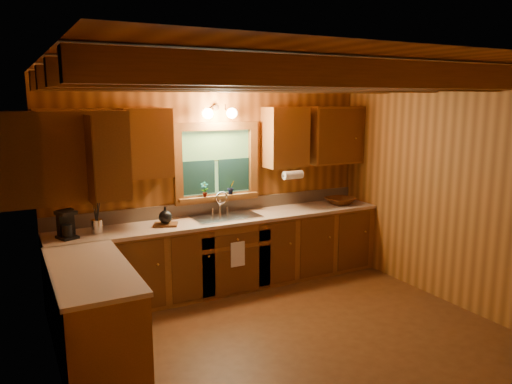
{
  "coord_description": "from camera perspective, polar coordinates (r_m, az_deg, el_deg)",
  "views": [
    {
      "loc": [
        -2.38,
        -3.74,
        2.32
      ],
      "look_at": [
        0.0,
        0.8,
        1.35
      ],
      "focal_mm": 34.25,
      "sensor_mm": 36.0,
      "label": 1
    }
  ],
  "objects": [
    {
      "name": "room",
      "position": [
        4.56,
        4.68,
        -2.28
      ],
      "size": [
        4.2,
        4.2,
        4.2
      ],
      "color": "#512E13",
      "rests_on": "ground"
    },
    {
      "name": "ceiling_beams",
      "position": [
        4.44,
        4.92,
        12.85
      ],
      "size": [
        4.2,
        2.54,
        0.18
      ],
      "color": "brown",
      "rests_on": "room"
    },
    {
      "name": "base_cabinets",
      "position": [
        5.7,
        -6.75,
        -8.75
      ],
      "size": [
        4.2,
        2.22,
        0.86
      ],
      "color": "brown",
      "rests_on": "ground"
    },
    {
      "name": "countertop",
      "position": [
        5.57,
        -6.75,
        -4.35
      ],
      "size": [
        4.2,
        2.24,
        0.04
      ],
      "color": "tan",
      "rests_on": "base_cabinets"
    },
    {
      "name": "backsplash",
      "position": [
        6.26,
        -4.62,
        -1.69
      ],
      "size": [
        4.2,
        0.02,
        0.16
      ],
      "primitive_type": "cube",
      "color": "tan",
      "rests_on": "room"
    },
    {
      "name": "dishwasher_panel",
      "position": [
        4.9,
        -15.09,
        -12.39
      ],
      "size": [
        0.02,
        0.6,
        0.8
      ],
      "primitive_type": "cube",
      "color": "white",
      "rests_on": "base_cabinets"
    },
    {
      "name": "upper_cabinets",
      "position": [
        5.5,
        -8.29,
        5.59
      ],
      "size": [
        4.19,
        1.77,
        0.78
      ],
      "color": "brown",
      "rests_on": "room"
    },
    {
      "name": "window",
      "position": [
        6.15,
        -4.63,
        3.28
      ],
      "size": [
        1.12,
        0.08,
        1.0
      ],
      "color": "brown",
      "rests_on": "room"
    },
    {
      "name": "window_sill",
      "position": [
        6.17,
        -4.4,
        -0.53
      ],
      "size": [
        1.06,
        0.14,
        0.04
      ],
      "primitive_type": "cube",
      "color": "brown",
      "rests_on": "room"
    },
    {
      "name": "wall_sconce",
      "position": [
        5.99,
        -4.26,
        9.19
      ],
      "size": [
        0.45,
        0.21,
        0.17
      ],
      "color": "black",
      "rests_on": "room"
    },
    {
      "name": "paper_towel_roll",
      "position": [
        6.3,
        4.33,
        2.0
      ],
      "size": [
        0.27,
        0.11,
        0.11
      ],
      "primitive_type": "cylinder",
      "rotation": [
        0.0,
        1.57,
        0.0
      ],
      "color": "white",
      "rests_on": "upper_cabinets"
    },
    {
      "name": "dish_towel",
      "position": [
        5.83,
        -2.14,
        -7.27
      ],
      "size": [
        0.18,
        0.01,
        0.3
      ],
      "primitive_type": "cube",
      "color": "white",
      "rests_on": "base_cabinets"
    },
    {
      "name": "sink",
      "position": [
        6.04,
        -3.55,
        -3.35
      ],
      "size": [
        0.82,
        0.48,
        0.43
      ],
      "color": "silver",
      "rests_on": "countertop"
    },
    {
      "name": "coffee_maker",
      "position": [
        5.46,
        -21.29,
        -3.53
      ],
      "size": [
        0.17,
        0.21,
        0.3
      ],
      "rotation": [
        0.0,
        0.0,
        0.37
      ],
      "color": "black",
      "rests_on": "countertop"
    },
    {
      "name": "utensil_crock",
      "position": [
        5.56,
        -18.09,
        -3.75
      ],
      "size": [
        0.12,
        0.12,
        0.34
      ],
      "rotation": [
        0.0,
        0.0,
        -0.4
      ],
      "color": "silver",
      "rests_on": "countertop"
    },
    {
      "name": "cutting_board",
      "position": [
        5.71,
        -10.51,
        -3.75
      ],
      "size": [
        0.32,
        0.28,
        0.02
      ],
      "primitive_type": "cube",
      "rotation": [
        0.0,
        0.0,
        -0.41
      ],
      "color": "#562F12",
      "rests_on": "countertop"
    },
    {
      "name": "teakettle",
      "position": [
        5.69,
        -10.54,
        -2.88
      ],
      "size": [
        0.15,
        0.15,
        0.19
      ],
      "rotation": [
        0.0,
        0.0,
        0.2
      ],
      "color": "black",
      "rests_on": "cutting_board"
    },
    {
      "name": "wicker_basket",
      "position": [
        6.83,
        9.79,
        -1.04
      ],
      "size": [
        0.4,
        0.4,
        0.09
      ],
      "primitive_type": "imported",
      "rotation": [
        0.0,
        0.0,
        0.03
      ],
      "color": "#48230C",
      "rests_on": "countertop"
    },
    {
      "name": "potted_plant_left",
      "position": [
        6.05,
        -6.03,
        0.3
      ],
      "size": [
        0.12,
        0.1,
        0.19
      ],
      "primitive_type": "imported",
      "rotation": [
        0.0,
        0.0,
        -0.4
      ],
      "color": "#562F12",
      "rests_on": "window_sill"
    },
    {
      "name": "potted_plant_right",
      "position": [
        6.2,
        -2.92,
        0.54
      ],
      "size": [
        0.12,
        0.1,
        0.17
      ],
      "primitive_type": "imported",
      "rotation": [
        0.0,
        0.0,
        0.33
      ],
      "color": "#562F12",
      "rests_on": "window_sill"
    }
  ]
}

